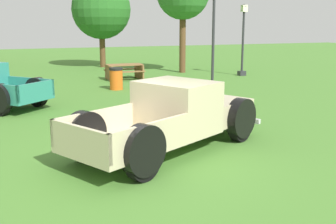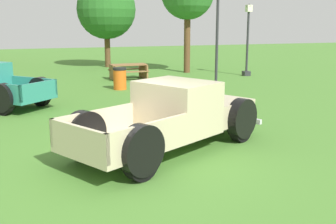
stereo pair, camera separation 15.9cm
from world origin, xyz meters
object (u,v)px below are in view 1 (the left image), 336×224
pickup_truck_foreground (178,116)px  picnic_table (124,70)px  lamp_post_near (213,37)px  oak_tree_west (101,10)px  trash_can (116,79)px  lamp_post_far (243,38)px

pickup_truck_foreground → picnic_table: size_ratio=2.90×
picnic_table → lamp_post_near: bearing=-54.3°
oak_tree_west → lamp_post_near: bearing=-74.8°
pickup_truck_foreground → picnic_table: bearing=81.7°
trash_can → oak_tree_west: (1.30, 9.23, 3.16)m
pickup_truck_foreground → lamp_post_far: bearing=53.5°
lamp_post_far → pickup_truck_foreground: bearing=-126.5°
picnic_table → trash_can: size_ratio=1.94×
pickup_truck_foreground → picnic_table: pickup_truck_foreground is taller
pickup_truck_foreground → lamp_post_near: size_ratio=1.24×
pickup_truck_foreground → lamp_post_far: 13.75m
lamp_post_far → oak_tree_west: 9.50m
lamp_post_near → oak_tree_west: bearing=105.2°
lamp_post_near → oak_tree_west: oak_tree_west is taller
pickup_truck_foreground → lamp_post_far: lamp_post_far is taller
lamp_post_far → trash_can: (-7.57, -2.29, -1.53)m
pickup_truck_foreground → oak_tree_west: oak_tree_west is taller
trash_can → oak_tree_west: oak_tree_west is taller
picnic_table → pickup_truck_foreground: bearing=-98.3°
lamp_post_near → lamp_post_far: 4.86m
lamp_post_near → lamp_post_far: bearing=44.2°
lamp_post_near → trash_can: (-4.09, 1.09, -1.78)m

